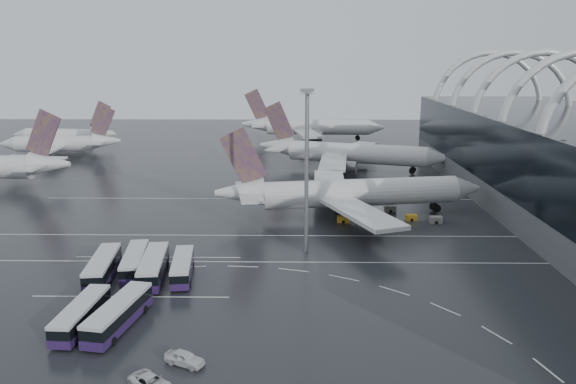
{
  "coord_description": "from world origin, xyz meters",
  "views": [
    {
      "loc": [
        -0.65,
        -89.26,
        33.24
      ],
      "look_at": [
        -2.19,
        18.21,
        7.0
      ],
      "focal_mm": 35.0,
      "sensor_mm": 36.0,
      "label": 1
    }
  ],
  "objects_px": {
    "bus_row_far_c": "(118,314)",
    "van_curve_b": "(185,358)",
    "gse_cart_belly_a": "(411,217)",
    "gse_cart_belly_d": "(436,220)",
    "van_curve_a": "(151,383)",
    "bus_row_far_b": "(81,314)",
    "bus_row_near_d": "(182,267)",
    "floodlight_mast": "(307,152)",
    "airliner_gate_b": "(347,153)",
    "bus_row_near_c": "(153,266)",
    "bus_row_near_b": "(135,262)",
    "gse_cart_belly_e": "(357,210)",
    "gse_cart_belly_b": "(390,209)",
    "jet_remote_far": "(66,136)",
    "airliner_gate_c": "(310,128)",
    "airliner_main": "(347,194)",
    "bus_row_near_a": "(103,267)",
    "gse_cart_belly_c": "(343,219)",
    "jet_remote_mid": "(63,144)"
  },
  "relations": [
    {
      "from": "van_curve_a",
      "to": "bus_row_far_b",
      "type": "bearing_deg",
      "value": 81.73
    },
    {
      "from": "floodlight_mast",
      "to": "airliner_main",
      "type": "bearing_deg",
      "value": 68.09
    },
    {
      "from": "bus_row_far_b",
      "to": "bus_row_near_a",
      "type": "bearing_deg",
      "value": 12.35
    },
    {
      "from": "bus_row_near_a",
      "to": "gse_cart_belly_d",
      "type": "relative_size",
      "value": 5.58
    },
    {
      "from": "airliner_main",
      "to": "bus_row_far_c",
      "type": "xyz_separation_m",
      "value": [
        -33.02,
        -50.64,
        -3.05
      ]
    },
    {
      "from": "jet_remote_far",
      "to": "van_curve_b",
      "type": "distance_m",
      "value": 165.21
    },
    {
      "from": "airliner_gate_b",
      "to": "gse_cart_belly_d",
      "type": "height_order",
      "value": "airliner_gate_b"
    },
    {
      "from": "gse_cart_belly_b",
      "to": "gse_cart_belly_c",
      "type": "bearing_deg",
      "value": -143.38
    },
    {
      "from": "gse_cart_belly_d",
      "to": "airliner_gate_c",
      "type": "bearing_deg",
      "value": 101.31
    },
    {
      "from": "gse_cart_belly_e",
      "to": "gse_cart_belly_b",
      "type": "bearing_deg",
      "value": 8.38
    },
    {
      "from": "gse_cart_belly_a",
      "to": "gse_cart_belly_d",
      "type": "distance_m",
      "value": 4.94
    },
    {
      "from": "van_curve_b",
      "to": "gse_cart_belly_b",
      "type": "xyz_separation_m",
      "value": [
        32.86,
        62.78,
        -0.13
      ]
    },
    {
      "from": "airliner_main",
      "to": "bus_row_near_d",
      "type": "xyz_separation_m",
      "value": [
        -28.29,
        -34.11,
        -3.22
      ]
    },
    {
      "from": "bus_row_far_b",
      "to": "gse_cart_belly_c",
      "type": "xyz_separation_m",
      "value": [
        36.55,
        46.02,
        -1.05
      ]
    },
    {
      "from": "airliner_gate_b",
      "to": "bus_row_near_b",
      "type": "height_order",
      "value": "airliner_gate_b"
    },
    {
      "from": "van_curve_a",
      "to": "floodlight_mast",
      "type": "xyz_separation_m",
      "value": [
        16.52,
        41.41,
        16.88
      ]
    },
    {
      "from": "airliner_gate_c",
      "to": "bus_row_far_c",
      "type": "height_order",
      "value": "airliner_gate_c"
    },
    {
      "from": "bus_row_near_d",
      "to": "bus_row_far_c",
      "type": "relative_size",
      "value": 0.91
    },
    {
      "from": "airliner_main",
      "to": "bus_row_near_b",
      "type": "bearing_deg",
      "value": -147.9
    },
    {
      "from": "airliner_gate_c",
      "to": "bus_row_near_c",
      "type": "xyz_separation_m",
      "value": [
        -27.32,
        -144.24,
        -3.2
      ]
    },
    {
      "from": "bus_row_near_b",
      "to": "gse_cart_belly_b",
      "type": "height_order",
      "value": "bus_row_near_b"
    },
    {
      "from": "bus_row_far_b",
      "to": "airliner_gate_b",
      "type": "bearing_deg",
      "value": -19.69
    },
    {
      "from": "gse_cart_belly_c",
      "to": "van_curve_a",
      "type": "bearing_deg",
      "value": -112.36
    },
    {
      "from": "bus_row_near_b",
      "to": "gse_cart_belly_a",
      "type": "xyz_separation_m",
      "value": [
        49.17,
        29.33,
        -1.18
      ]
    },
    {
      "from": "bus_row_far_b",
      "to": "floodlight_mast",
      "type": "xyz_separation_m",
      "value": [
        28.63,
        28.01,
        15.91
      ]
    },
    {
      "from": "airliner_gate_b",
      "to": "gse_cart_belly_c",
      "type": "relative_size",
      "value": 23.13
    },
    {
      "from": "van_curve_a",
      "to": "jet_remote_far",
      "type": "bearing_deg",
      "value": 64.14
    },
    {
      "from": "bus_row_near_b",
      "to": "gse_cart_belly_d",
      "type": "relative_size",
      "value": 5.31
    },
    {
      "from": "bus_row_near_a",
      "to": "gse_cart_belly_b",
      "type": "relative_size",
      "value": 5.84
    },
    {
      "from": "bus_row_far_c",
      "to": "van_curve_b",
      "type": "distance_m",
      "value": 13.18
    },
    {
      "from": "airliner_gate_b",
      "to": "bus_row_far_b",
      "type": "bearing_deg",
      "value": -95.09
    },
    {
      "from": "bus_row_far_c",
      "to": "gse_cart_belly_b",
      "type": "height_order",
      "value": "bus_row_far_c"
    },
    {
      "from": "airliner_gate_b",
      "to": "van_curve_a",
      "type": "xyz_separation_m",
      "value": [
        -29.91,
        -113.53,
        -4.21
      ]
    },
    {
      "from": "bus_row_near_d",
      "to": "bus_row_far_b",
      "type": "xyz_separation_m",
      "value": [
        -9.44,
        -16.54,
        0.03
      ]
    },
    {
      "from": "bus_row_far_b",
      "to": "gse_cart_belly_a",
      "type": "xyz_separation_m",
      "value": [
        50.78,
        47.66,
        -1.1
      ]
    },
    {
      "from": "bus_row_near_d",
      "to": "floodlight_mast",
      "type": "relative_size",
      "value": 0.45
    },
    {
      "from": "van_curve_b",
      "to": "gse_cart_belly_a",
      "type": "height_order",
      "value": "van_curve_b"
    },
    {
      "from": "bus_row_near_c",
      "to": "floodlight_mast",
      "type": "height_order",
      "value": "floodlight_mast"
    },
    {
      "from": "airliner_gate_c",
      "to": "van_curve_b",
      "type": "relative_size",
      "value": 12.32
    },
    {
      "from": "gse_cart_belly_c",
      "to": "gse_cart_belly_d",
      "type": "xyz_separation_m",
      "value": [
        18.81,
        -0.23,
        0.03
      ]
    },
    {
      "from": "airliner_gate_c",
      "to": "gse_cart_belly_b",
      "type": "distance_m",
      "value": 107.26
    },
    {
      "from": "gse_cart_belly_b",
      "to": "airliner_gate_c",
      "type": "bearing_deg",
      "value": 98.07
    },
    {
      "from": "jet_remote_mid",
      "to": "gse_cart_belly_d",
      "type": "xyz_separation_m",
      "value": [
        106.46,
        -74.64,
        -3.83
      ]
    },
    {
      "from": "gse_cart_belly_d",
      "to": "gse_cart_belly_c",
      "type": "bearing_deg",
      "value": 179.3
    },
    {
      "from": "gse_cart_belly_d",
      "to": "van_curve_a",
      "type": "bearing_deg",
      "value": -126.15
    },
    {
      "from": "bus_row_near_b",
      "to": "gse_cart_belly_e",
      "type": "distance_m",
      "value": 51.9
    },
    {
      "from": "airliner_gate_b",
      "to": "bus_row_near_c",
      "type": "xyz_separation_m",
      "value": [
        -36.89,
        -84.11,
        -3.05
      ]
    },
    {
      "from": "van_curve_a",
      "to": "gse_cart_belly_d",
      "type": "xyz_separation_m",
      "value": [
        43.25,
        59.19,
        -0.05
      ]
    },
    {
      "from": "bus_row_far_b",
      "to": "van_curve_b",
      "type": "bearing_deg",
      "value": -117.45
    },
    {
      "from": "airliner_main",
      "to": "gse_cart_belly_d",
      "type": "bearing_deg",
      "value": -25.09
    }
  ]
}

